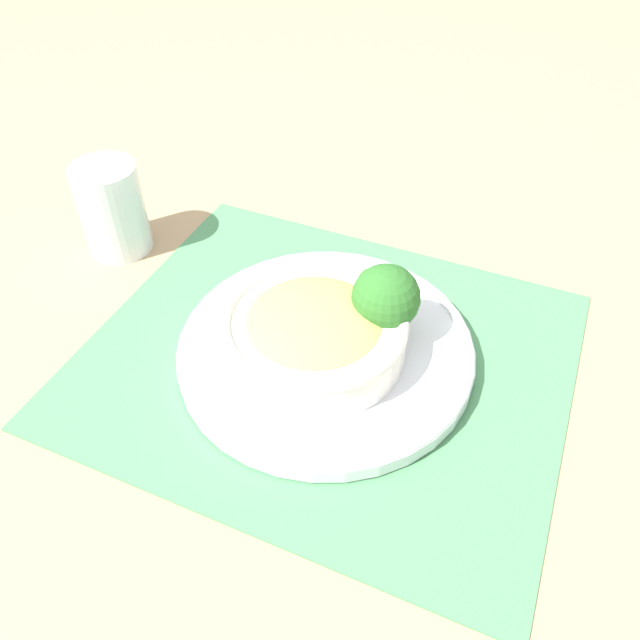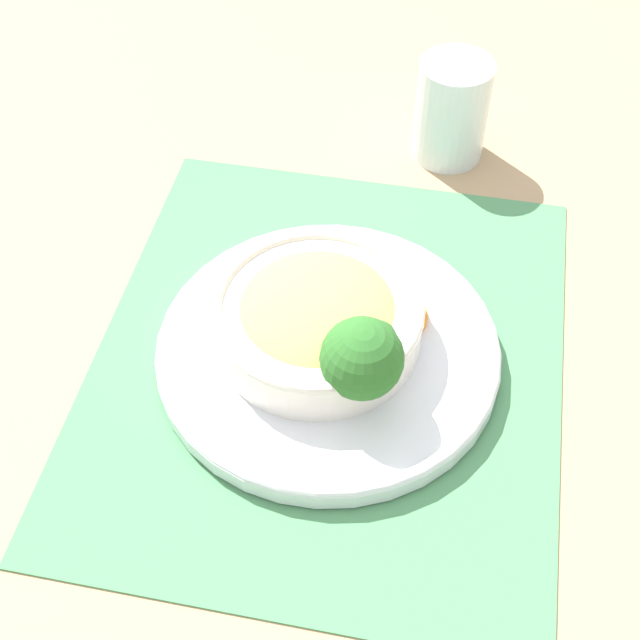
% 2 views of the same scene
% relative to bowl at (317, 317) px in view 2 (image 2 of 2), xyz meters
% --- Properties ---
extents(ground_plane, '(4.00, 4.00, 0.00)m').
position_rel_bowl_xyz_m(ground_plane, '(0.01, 0.01, -0.05)').
color(ground_plane, tan).
extents(placemat, '(0.51, 0.44, 0.00)m').
position_rel_bowl_xyz_m(placemat, '(0.01, 0.01, -0.04)').
color(placemat, '#4C8C59').
rests_on(placemat, ground_plane).
extents(plate, '(0.30, 0.30, 0.02)m').
position_rel_bowl_xyz_m(plate, '(0.01, 0.01, -0.03)').
color(plate, silver).
rests_on(plate, placemat).
extents(bowl, '(0.18, 0.18, 0.05)m').
position_rel_bowl_xyz_m(bowl, '(0.00, 0.00, 0.00)').
color(bowl, silver).
rests_on(bowl, plate).
extents(broccoli_floret, '(0.07, 0.07, 0.08)m').
position_rel_bowl_xyz_m(broccoli_floret, '(0.05, 0.05, 0.02)').
color(broccoli_floret, '#84AD5B').
rests_on(broccoli_floret, plate).
extents(carrot_slice_near, '(0.05, 0.05, 0.01)m').
position_rel_bowl_xyz_m(carrot_slice_near, '(-0.04, 0.07, -0.02)').
color(carrot_slice_near, orange).
rests_on(carrot_slice_near, plate).
extents(carrot_slice_middle, '(0.05, 0.05, 0.01)m').
position_rel_bowl_xyz_m(carrot_slice_middle, '(-0.05, 0.05, -0.02)').
color(carrot_slice_middle, orange).
rests_on(carrot_slice_middle, plate).
extents(water_glass, '(0.08, 0.08, 0.11)m').
position_rel_bowl_xyz_m(water_glass, '(-0.31, 0.06, 0.00)').
color(water_glass, silver).
rests_on(water_glass, ground_plane).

